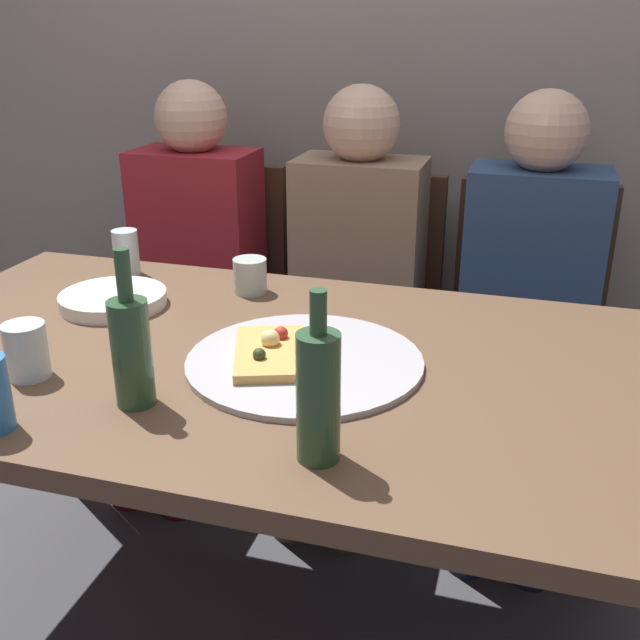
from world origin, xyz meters
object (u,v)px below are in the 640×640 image
(wine_bottle, at_px, (318,394))
(chair_right, at_px, (525,323))
(dining_table, at_px, (256,387))
(tumbler_far, at_px, (250,276))
(tumbler_near, at_px, (126,252))
(guest_by_wall, at_px, (528,300))
(chair_middle, at_px, (362,306))
(guest_in_beanie, at_px, (351,283))
(beer_bottle, at_px, (131,349))
(chair_left, at_px, (210,290))
(pizza_tray, at_px, (305,362))
(pizza_slice_last, at_px, (271,351))
(guest_in_sweater, at_px, (187,267))
(wine_glass, at_px, (26,351))
(plate_stack, at_px, (113,299))

(wine_bottle, bearing_deg, chair_right, 76.89)
(dining_table, height_order, tumbler_far, tumbler_far)
(tumbler_near, distance_m, guest_by_wall, 1.04)
(chair_middle, bearing_deg, guest_in_beanie, 90.00)
(beer_bottle, height_order, tumbler_near, beer_bottle)
(tumbler_near, bearing_deg, guest_in_beanie, 35.84)
(dining_table, relative_size, chair_left, 1.76)
(tumbler_far, bearing_deg, pizza_tray, -54.49)
(pizza_slice_last, xyz_separation_m, guest_in_sweater, (-0.54, 0.73, -0.12))
(beer_bottle, relative_size, tumbler_far, 3.34)
(chair_right, distance_m, guest_by_wall, 0.20)
(wine_glass, bearing_deg, pizza_slice_last, 24.02)
(tumbler_far, relative_size, plate_stack, 0.34)
(pizza_tray, xyz_separation_m, chair_left, (-0.60, 0.87, -0.23))
(pizza_slice_last, distance_m, chair_right, 1.02)
(tumbler_far, xyz_separation_m, plate_stack, (-0.26, -0.17, -0.03))
(beer_bottle, relative_size, chair_left, 0.30)
(wine_glass, bearing_deg, chair_left, 97.61)
(pizza_slice_last, distance_m, chair_left, 1.06)
(beer_bottle, bearing_deg, tumbler_near, 121.15)
(wine_glass, bearing_deg, chair_middle, 71.10)
(wine_bottle, height_order, tumbler_far, wine_bottle)
(guest_in_sweater, bearing_deg, wine_glass, 98.85)
(dining_table, bearing_deg, tumbler_far, 112.87)
(chair_middle, relative_size, chair_right, 1.00)
(beer_bottle, bearing_deg, guest_in_beanie, 82.17)
(wine_bottle, height_order, guest_by_wall, guest_by_wall)
(tumbler_far, bearing_deg, chair_right, 40.66)
(guest_in_beanie, bearing_deg, chair_right, -162.55)
(chair_middle, height_order, chair_right, same)
(pizza_slice_last, xyz_separation_m, wine_bottle, (0.18, -0.28, 0.08))
(chair_left, bearing_deg, tumbler_far, 123.80)
(dining_table, relative_size, wine_bottle, 6.05)
(wine_bottle, xyz_separation_m, plate_stack, (-0.62, 0.46, -0.09))
(tumbler_far, bearing_deg, chair_left, 123.80)
(wine_bottle, xyz_separation_m, chair_left, (-0.71, 1.17, -0.33))
(pizza_tray, relative_size, plate_stack, 1.88)
(tumbler_far, xyz_separation_m, chair_middle, (0.15, 0.54, -0.26))
(pizza_tray, height_order, pizza_slice_last, pizza_slice_last)
(beer_bottle, bearing_deg, guest_in_sweater, 111.68)
(pizza_slice_last, xyz_separation_m, wine_glass, (-0.40, -0.18, 0.03))
(pizza_slice_last, distance_m, wine_bottle, 0.34)
(wine_bottle, bearing_deg, tumbler_far, 119.36)
(plate_stack, bearing_deg, wine_bottle, -36.74)
(dining_table, relative_size, wine_glass, 15.63)
(beer_bottle, xyz_separation_m, chair_right, (0.61, 1.10, -0.32))
(pizza_tray, height_order, chair_left, chair_left)
(wine_bottle, relative_size, plate_stack, 1.11)
(pizza_slice_last, bearing_deg, guest_in_beanie, 92.52)
(wine_glass, height_order, chair_right, chair_right)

